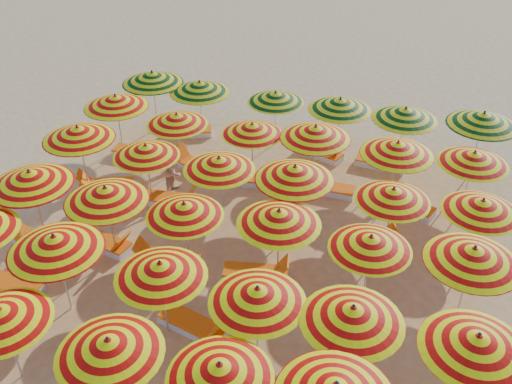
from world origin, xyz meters
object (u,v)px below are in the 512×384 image
at_px(umbrella_3, 220,371).
at_px(umbrella_20, 219,164).
at_px(umbrella_9, 257,295).
at_px(umbrella_21, 295,173).
at_px(umbrella_22, 393,195).
at_px(lounger_14, 196,165).
at_px(umbrella_12, 30,178).
at_px(lounger_17, 405,205).
at_px(umbrella_7, 55,243).
at_px(lounger_9, 257,273).
at_px(beachgoer_b, 174,171).
at_px(umbrella_28, 397,148).
at_px(umbrella_33, 340,104).
at_px(umbrella_25, 177,119).
at_px(umbrella_17, 473,255).
at_px(lounger_4, 194,325).
at_px(umbrella_15, 279,217).
at_px(umbrella_23, 482,206).
at_px(umbrella_31, 200,87).
at_px(umbrella_24, 116,101).
at_px(umbrella_30, 152,78).
at_px(umbrella_29, 474,158).
at_px(lounger_11, 171,199).
at_px(umbrella_27, 316,132).
at_px(umbrella_13, 106,194).
at_px(umbrella_35, 483,119).
at_px(umbrella_26, 252,129).
at_px(lounger_15, 265,180).
at_px(umbrella_18, 78,133).
at_px(umbrella_8, 160,270).
at_px(lounger_3, 9,284).
at_px(umbrella_11, 477,343).
at_px(umbrella_16, 371,243).
at_px(lounger_6, 25,237).
at_px(umbrella_2, 109,346).
at_px(lounger_16, 327,188).
at_px(umbrella_32, 276,97).
at_px(umbrella_10, 353,314).
at_px(lounger_12, 366,245).
at_px(lounger_7, 104,243).
at_px(lounger_19, 321,152).
at_px(umbrella_1, 1,315).

distance_m(umbrella_3, umbrella_20, 7.15).
relative_size(umbrella_9, umbrella_21, 0.94).
height_order(umbrella_22, lounger_14, umbrella_22).
height_order(umbrella_12, lounger_17, umbrella_12).
relative_size(umbrella_7, lounger_9, 1.39).
bearing_deg(umbrella_20, beachgoer_b, 153.56).
bearing_deg(umbrella_28, umbrella_21, -138.36).
relative_size(umbrella_22, umbrella_33, 1.02).
bearing_deg(umbrella_25, umbrella_17, -25.94).
bearing_deg(lounger_4, umbrella_15, 73.99).
distance_m(umbrella_12, umbrella_23, 11.90).
bearing_deg(beachgoer_b, umbrella_31, 6.77).
height_order(umbrella_24, umbrella_30, umbrella_30).
relative_size(umbrella_29, lounger_11, 1.22).
xyz_separation_m(umbrella_27, lounger_17, (3.01, -0.26, -1.92)).
distance_m(umbrella_13, beachgoer_b, 3.69).
xyz_separation_m(umbrella_28, umbrella_35, (2.43, 2.57, 0.07)).
bearing_deg(umbrella_7, umbrella_26, 70.46).
bearing_deg(umbrella_21, umbrella_27, 88.99).
bearing_deg(lounger_15, umbrella_18, 6.06).
height_order(umbrella_8, lounger_11, umbrella_8).
xyz_separation_m(umbrella_26, lounger_9, (1.60, -4.66, -1.69)).
height_order(umbrella_28, lounger_3, umbrella_28).
distance_m(umbrella_11, lounger_4, 6.30).
distance_m(umbrella_20, umbrella_29, 7.38).
height_order(umbrella_16, lounger_6, umbrella_16).
height_order(lounger_17, beachgoer_b, beachgoer_b).
distance_m(umbrella_23, umbrella_29, 2.40).
height_order(umbrella_2, umbrella_12, umbrella_12).
bearing_deg(umbrella_28, umbrella_22, -86.82).
distance_m(umbrella_29, umbrella_30, 11.50).
height_order(umbrella_26, umbrella_28, umbrella_28).
distance_m(umbrella_33, lounger_16, 3.01).
xyz_separation_m(umbrella_11, umbrella_32, (-6.61, 9.70, -0.15)).
xyz_separation_m(umbrella_10, umbrella_18, (-9.23, 4.92, 0.09)).
relative_size(umbrella_29, umbrella_35, 0.78).
bearing_deg(lounger_12, umbrella_7, -169.58).
height_order(lounger_7, lounger_15, same).
xyz_separation_m(umbrella_26, umbrella_30, (-4.56, 2.27, 0.26)).
bearing_deg(umbrella_27, lounger_16, -5.77).
relative_size(lounger_9, lounger_12, 0.99).
xyz_separation_m(umbrella_10, umbrella_31, (-7.00, 9.31, 0.04)).
relative_size(umbrella_25, umbrella_28, 0.75).
xyz_separation_m(umbrella_13, lounger_16, (4.98, 4.83, -1.92)).
relative_size(umbrella_27, lounger_6, 1.58).
xyz_separation_m(umbrella_29, lounger_4, (-6.03, -6.87, -1.77)).
xyz_separation_m(umbrella_22, lounger_19, (-2.78, 4.56, -1.73)).
bearing_deg(umbrella_1, umbrella_15, 46.23).
xyz_separation_m(umbrella_16, umbrella_29, (2.34, 4.70, 0.05)).
distance_m(umbrella_33, lounger_15, 3.66).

